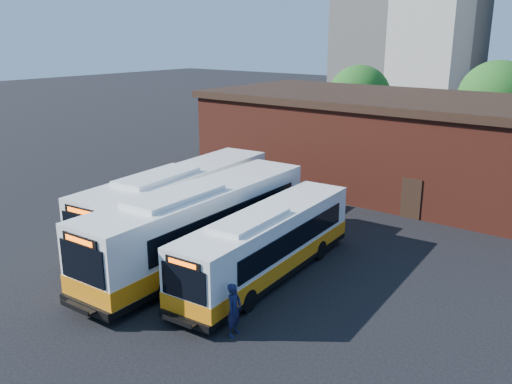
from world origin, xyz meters
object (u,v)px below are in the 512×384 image
Objects in this scene: bus_mideast at (267,246)px; bus_midwest at (201,227)px; bus_west at (179,204)px; transit_worker at (234,310)px.

bus_midwest is at bearing -174.83° from bus_mideast.
bus_west reaches higher than bus_mideast.
bus_west is 1.17× the size of bus_mideast.
bus_west is 0.98× the size of bus_midwest.
transit_worker is (8.92, -6.04, -0.69)m from bus_west.
bus_west is at bearing 164.09° from bus_mideast.
bus_west is 6.92× the size of transit_worker.
bus_midwest is 3.51m from bus_mideast.
bus_mideast is at bearing 12.87° from transit_worker.
bus_midwest is 6.86m from transit_worker.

